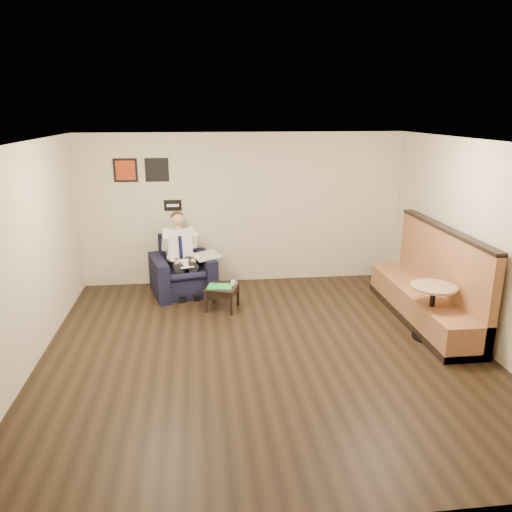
{
  "coord_description": "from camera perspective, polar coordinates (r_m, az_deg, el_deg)",
  "views": [
    {
      "loc": [
        -0.85,
        -6.15,
        3.18
      ],
      "look_at": [
        0.02,
        1.2,
        1.01
      ],
      "focal_mm": 35.0,
      "sensor_mm": 36.0,
      "label": 1
    }
  ],
  "objects": [
    {
      "name": "ceiling",
      "position": [
        6.22,
        1.1,
        12.86
      ],
      "size": [
        6.0,
        6.0,
        0.02
      ],
      "primitive_type": "cube",
      "color": "white",
      "rests_on": "wall_back"
    },
    {
      "name": "seated_man",
      "position": [
        8.81,
        -8.28,
        -0.22
      ],
      "size": [
        0.88,
        1.12,
        1.38
      ],
      "primitive_type": null,
      "rotation": [
        0.0,
        0.0,
        0.24
      ],
      "color": "white",
      "rests_on": "armchair"
    },
    {
      "name": "art_print_left",
      "position": [
        9.28,
        -14.69,
        9.46
      ],
      "size": [
        0.42,
        0.03,
        0.42
      ],
      "primitive_type": "cube",
      "color": "#AC3215",
      "rests_on": "wall_back"
    },
    {
      "name": "coffee_mug",
      "position": [
        8.26,
        -2.66,
        -3.05
      ],
      "size": [
        0.09,
        0.09,
        0.08
      ],
      "primitive_type": "cylinder",
      "rotation": [
        0.0,
        0.0,
        -0.33
      ],
      "color": "white",
      "rests_on": "side_table"
    },
    {
      "name": "lap_papers",
      "position": [
        8.73,
        -8.1,
        -0.87
      ],
      "size": [
        0.32,
        0.38,
        0.01
      ],
      "primitive_type": "cube",
      "rotation": [
        0.0,
        0.0,
        0.31
      ],
      "color": "white",
      "rests_on": "seated_man"
    },
    {
      "name": "armchair",
      "position": [
        8.99,
        -8.41,
        -1.14
      ],
      "size": [
        1.26,
        1.26,
        1.01
      ],
      "primitive_type": "cube",
      "rotation": [
        0.0,
        0.0,
        0.24
      ],
      "color": "black",
      "rests_on": "ground"
    },
    {
      "name": "wall_front",
      "position": [
        3.71,
        7.45,
        -12.4
      ],
      "size": [
        6.0,
        0.02,
        2.8
      ],
      "primitive_type": "cube",
      "color": "beige",
      "rests_on": "ground"
    },
    {
      "name": "art_print_right",
      "position": [
        9.22,
        -11.26,
        9.64
      ],
      "size": [
        0.42,
        0.03,
        0.42
      ],
      "primitive_type": "cube",
      "color": "black",
      "rests_on": "wall_back"
    },
    {
      "name": "newspaper",
      "position": [
        8.92,
        -5.66,
        0.06
      ],
      "size": [
        0.58,
        0.65,
        0.01
      ],
      "primitive_type": "cube",
      "rotation": [
        0.0,
        0.0,
        0.29
      ],
      "color": "silver",
      "rests_on": "armchair"
    },
    {
      "name": "green_folder",
      "position": [
        8.21,
        -4.12,
        -3.48
      ],
      "size": [
        0.44,
        0.35,
        0.01
      ],
      "primitive_type": "cube",
      "rotation": [
        0.0,
        0.0,
        -0.19
      ],
      "color": "#2AD45A",
      "rests_on": "side_table"
    },
    {
      "name": "seating_sign",
      "position": [
        9.3,
        -9.49,
        5.73
      ],
      "size": [
        0.32,
        0.02,
        0.2
      ],
      "primitive_type": "cube",
      "color": "black",
      "rests_on": "wall_back"
    },
    {
      "name": "wall_right",
      "position": [
        7.47,
        24.5,
        1.08
      ],
      "size": [
        0.02,
        6.0,
        2.8
      ],
      "primitive_type": "cube",
      "color": "beige",
      "rests_on": "ground"
    },
    {
      "name": "wall_back",
      "position": [
        9.36,
        -1.46,
        5.39
      ],
      "size": [
        6.0,
        0.02,
        2.8
      ],
      "primitive_type": "cube",
      "color": "beige",
      "rests_on": "ground"
    },
    {
      "name": "cafe_table",
      "position": [
        7.6,
        19.38,
        -6.07
      ],
      "size": [
        0.68,
        0.68,
        0.8
      ],
      "primitive_type": "cylinder",
      "rotation": [
        0.0,
        0.0,
        0.05
      ],
      "color": "tan",
      "rests_on": "ground"
    },
    {
      "name": "ground",
      "position": [
        6.97,
        0.98,
        -10.77
      ],
      "size": [
        6.0,
        6.0,
        0.0
      ],
      "primitive_type": "plane",
      "color": "black",
      "rests_on": "ground"
    },
    {
      "name": "side_table",
      "position": [
        8.29,
        -3.89,
        -4.77
      ],
      "size": [
        0.61,
        0.61,
        0.4
      ],
      "primitive_type": "cube",
      "rotation": [
        0.0,
        0.0,
        -0.33
      ],
      "color": "black",
      "rests_on": "ground"
    },
    {
      "name": "wall_left",
      "position": [
        6.75,
        -25.08,
        -0.5
      ],
      "size": [
        0.02,
        6.0,
        2.8
      ],
      "primitive_type": "cube",
      "color": "beige",
      "rests_on": "ground"
    },
    {
      "name": "banquette",
      "position": [
        8.09,
        18.76,
        -2.17
      ],
      "size": [
        0.68,
        2.85,
        1.46
      ],
      "primitive_type": "cube",
      "color": "#955E3A",
      "rests_on": "ground"
    },
    {
      "name": "smartphone",
      "position": [
        8.33,
        -3.35,
        -3.16
      ],
      "size": [
        0.14,
        0.11,
        0.01
      ],
      "primitive_type": "cube",
      "rotation": [
        0.0,
        0.0,
        -0.51
      ],
      "color": "black",
      "rests_on": "side_table"
    }
  ]
}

